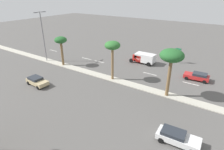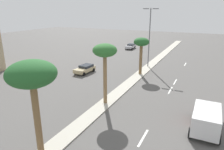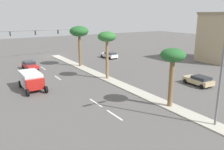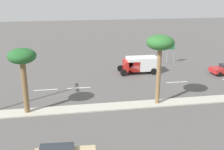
# 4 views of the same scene
# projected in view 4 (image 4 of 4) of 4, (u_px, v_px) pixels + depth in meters

# --- Properties ---
(ground_plane) EXTENTS (160.00, 160.00, 0.00)m
(ground_plane) POSITION_uv_depth(u_px,v_px,m) (86.00, 109.00, 27.59)
(ground_plane) COLOR #565451
(lane_stripe_left) EXTENTS (0.20, 2.80, 0.01)m
(lane_stripe_left) POSITION_uv_depth(u_px,v_px,m) (177.00, 82.00, 35.41)
(lane_stripe_left) COLOR silver
(lane_stripe_left) RESTS_ON ground
(lane_stripe_front) EXTENTS (0.20, 2.80, 0.01)m
(lane_stripe_front) POSITION_uv_depth(u_px,v_px,m) (79.00, 88.00, 33.37)
(lane_stripe_front) COLOR silver
(lane_stripe_front) RESTS_ON ground
(lane_stripe_far) EXTENTS (0.20, 2.80, 0.01)m
(lane_stripe_far) POSITION_uv_depth(u_px,v_px,m) (46.00, 90.00, 32.73)
(lane_stripe_far) COLOR silver
(lane_stripe_far) RESTS_ON ground
(directional_road_sign) EXTENTS (0.10, 1.31, 3.46)m
(directional_road_sign) POSITION_uv_depth(u_px,v_px,m) (171.00, 48.00, 43.63)
(directional_road_sign) COLOR gray
(directional_road_sign) RESTS_ON ground
(palm_tree_near) EXTENTS (2.74, 2.74, 7.12)m
(palm_tree_near) POSITION_uv_depth(u_px,v_px,m) (160.00, 46.00, 26.91)
(palm_tree_near) COLOR olive
(palm_tree_near) RESTS_ON median_curb
(palm_tree_leading) EXTENTS (2.59, 2.59, 6.25)m
(palm_tree_leading) POSITION_uv_depth(u_px,v_px,m) (22.00, 60.00, 25.09)
(palm_tree_leading) COLOR brown
(palm_tree_leading) RESTS_ON median_curb
(box_truck) EXTENTS (2.56, 5.49, 2.27)m
(box_truck) POSITION_uv_depth(u_px,v_px,m) (139.00, 64.00, 38.94)
(box_truck) COLOR #B21E19
(box_truck) RESTS_ON ground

